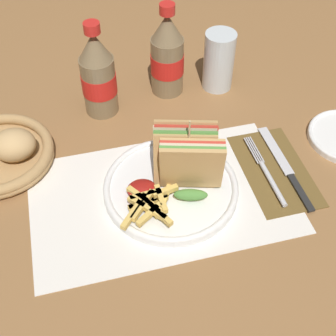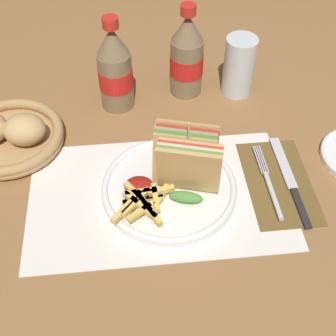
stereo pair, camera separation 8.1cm
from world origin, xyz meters
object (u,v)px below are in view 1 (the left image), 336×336
at_px(knife, 286,167).
at_px(coke_bottle_near, 98,75).
at_px(plate_main, 171,188).
at_px(club_sandwich, 188,160).
at_px(coke_bottle_far, 167,56).
at_px(glass_near, 218,64).
at_px(fork, 269,176).

height_order(knife, coke_bottle_near, coke_bottle_near).
bearing_deg(plate_main, club_sandwich, 5.28).
xyz_separation_m(coke_bottle_near, coke_bottle_far, (0.15, 0.03, 0.00)).
bearing_deg(coke_bottle_far, plate_main, -103.02).
height_order(club_sandwich, knife, club_sandwich).
bearing_deg(club_sandwich, coke_bottle_far, 82.88).
height_order(coke_bottle_near, glass_near, coke_bottle_near).
relative_size(club_sandwich, knife, 0.65).
bearing_deg(plate_main, coke_bottle_far, 76.98).
bearing_deg(glass_near, knife, -80.83).
xyz_separation_m(plate_main, coke_bottle_far, (0.06, 0.28, 0.08)).
height_order(fork, glass_near, glass_near).
xyz_separation_m(fork, glass_near, (-0.00, 0.28, 0.05)).
relative_size(fork, coke_bottle_near, 0.87).
bearing_deg(coke_bottle_near, fork, -45.76).
bearing_deg(coke_bottle_far, fork, -69.33).
relative_size(club_sandwich, fork, 0.80).
height_order(knife, coke_bottle_far, coke_bottle_far).
height_order(coke_bottle_far, glass_near, coke_bottle_far).
distance_m(knife, coke_bottle_far, 0.33).
xyz_separation_m(coke_bottle_far, glass_near, (0.11, -0.01, -0.03)).
xyz_separation_m(plate_main, knife, (0.22, -0.00, -0.00)).
bearing_deg(fork, club_sandwich, 171.83).
relative_size(fork, glass_near, 1.35).
bearing_deg(glass_near, plate_main, -122.89).
xyz_separation_m(plate_main, coke_bottle_near, (-0.08, 0.25, 0.08)).
distance_m(coke_bottle_near, glass_near, 0.26).
bearing_deg(coke_bottle_far, club_sandwich, -97.12).
distance_m(club_sandwich, fork, 0.16).
height_order(fork, knife, fork).
distance_m(coke_bottle_far, glass_near, 0.11).
bearing_deg(club_sandwich, coke_bottle_near, 114.39).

